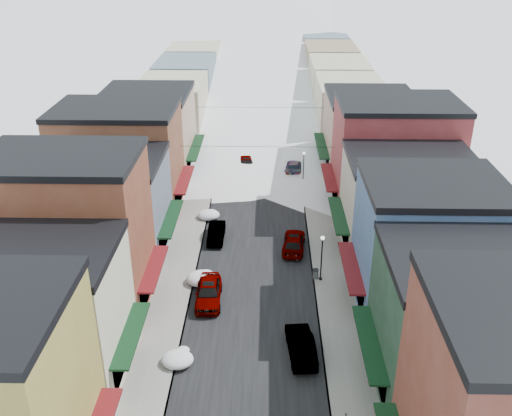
{
  "coord_description": "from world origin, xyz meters",
  "views": [
    {
      "loc": [
        1.07,
        -16.76,
        26.45
      ],
      "look_at": [
        0.0,
        32.69,
        2.55
      ],
      "focal_mm": 40.0,
      "sensor_mm": 36.0,
      "label": 1
    }
  ],
  "objects_px": {
    "car_dark_hatch": "(216,233)",
    "car_silver_sedan": "(209,292)",
    "trash_can": "(315,274)",
    "streetlamp_near": "(322,252)",
    "car_green_sedan": "(301,345)"
  },
  "relations": [
    {
      "from": "car_dark_hatch",
      "to": "streetlamp_near",
      "type": "distance_m",
      "value": 11.88
    },
    {
      "from": "car_silver_sedan",
      "to": "trash_can",
      "type": "height_order",
      "value": "car_silver_sedan"
    },
    {
      "from": "car_silver_sedan",
      "to": "car_dark_hatch",
      "type": "distance_m",
      "value": 10.14
    },
    {
      "from": "trash_can",
      "to": "streetlamp_near",
      "type": "height_order",
      "value": "streetlamp_near"
    },
    {
      "from": "car_silver_sedan",
      "to": "car_green_sedan",
      "type": "xyz_separation_m",
      "value": [
        7.0,
        -6.22,
        -0.05
      ]
    },
    {
      "from": "car_silver_sedan",
      "to": "trash_can",
      "type": "distance_m",
      "value": 9.3
    },
    {
      "from": "car_dark_hatch",
      "to": "car_green_sedan",
      "type": "relative_size",
      "value": 0.88
    },
    {
      "from": "car_silver_sedan",
      "to": "streetlamp_near",
      "type": "height_order",
      "value": "streetlamp_near"
    },
    {
      "from": "car_silver_sedan",
      "to": "streetlamp_near",
      "type": "bearing_deg",
      "value": 17.06
    },
    {
      "from": "car_dark_hatch",
      "to": "trash_can",
      "type": "bearing_deg",
      "value": -37.25
    },
    {
      "from": "streetlamp_near",
      "to": "car_silver_sedan",
      "type": "bearing_deg",
      "value": -161.03
    },
    {
      "from": "car_green_sedan",
      "to": "trash_can",
      "type": "distance_m",
      "value": 9.66
    },
    {
      "from": "car_dark_hatch",
      "to": "car_silver_sedan",
      "type": "bearing_deg",
      "value": -88.37
    },
    {
      "from": "car_silver_sedan",
      "to": "car_green_sedan",
      "type": "relative_size",
      "value": 1.03
    },
    {
      "from": "car_dark_hatch",
      "to": "trash_can",
      "type": "xyz_separation_m",
      "value": [
        8.96,
        -6.85,
        -0.11
      ]
    }
  ]
}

